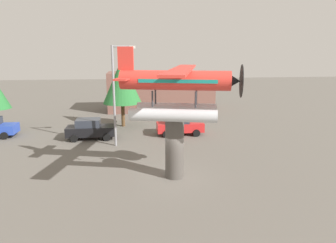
{
  "coord_description": "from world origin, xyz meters",
  "views": [
    {
      "loc": [
        -2.53,
        -16.58,
        7.3
      ],
      "look_at": [
        0.0,
        3.0,
        2.73
      ],
      "focal_mm": 31.83,
      "sensor_mm": 36.0,
      "label": 1
    }
  ],
  "objects_px": {
    "car_far_red": "(179,125)",
    "car_mid_black": "(91,129)",
    "floatplane_monument": "(177,89)",
    "streetlight_primary": "(116,89)",
    "storefront_building": "(160,91)",
    "display_pedestal": "(175,148)",
    "tree_east": "(122,82)"
  },
  "relations": [
    {
      "from": "car_mid_black",
      "to": "car_far_red",
      "type": "height_order",
      "value": "same"
    },
    {
      "from": "floatplane_monument",
      "to": "car_mid_black",
      "type": "distance_m",
      "value": 11.76
    },
    {
      "from": "display_pedestal",
      "to": "car_mid_black",
      "type": "height_order",
      "value": "display_pedestal"
    },
    {
      "from": "car_far_red",
      "to": "tree_east",
      "type": "bearing_deg",
      "value": 143.18
    },
    {
      "from": "floatplane_monument",
      "to": "tree_east",
      "type": "xyz_separation_m",
      "value": [
        -3.39,
        13.24,
        -0.81
      ]
    },
    {
      "from": "storefront_building",
      "to": "tree_east",
      "type": "distance_m",
      "value": 10.19
    },
    {
      "from": "streetlight_primary",
      "to": "storefront_building",
      "type": "distance_m",
      "value": 16.23
    },
    {
      "from": "car_mid_black",
      "to": "streetlight_primary",
      "type": "distance_m",
      "value": 4.96
    },
    {
      "from": "car_mid_black",
      "to": "car_far_red",
      "type": "bearing_deg",
      "value": 2.72
    },
    {
      "from": "floatplane_monument",
      "to": "car_mid_black",
      "type": "bearing_deg",
      "value": 138.82
    },
    {
      "from": "streetlight_primary",
      "to": "storefront_building",
      "type": "relative_size",
      "value": 0.59
    },
    {
      "from": "streetlight_primary",
      "to": "tree_east",
      "type": "relative_size",
      "value": 1.18
    },
    {
      "from": "floatplane_monument",
      "to": "car_far_red",
      "type": "distance_m",
      "value": 10.54
    },
    {
      "from": "car_far_red",
      "to": "car_mid_black",
      "type": "bearing_deg",
      "value": -177.28
    },
    {
      "from": "streetlight_primary",
      "to": "storefront_building",
      "type": "xyz_separation_m",
      "value": [
        5.0,
        15.29,
        -2.13
      ]
    },
    {
      "from": "floatplane_monument",
      "to": "streetlight_primary",
      "type": "height_order",
      "value": "streetlight_primary"
    },
    {
      "from": "streetlight_primary",
      "to": "tree_east",
      "type": "xyz_separation_m",
      "value": [
        0.29,
        6.49,
        -0.06
      ]
    },
    {
      "from": "display_pedestal",
      "to": "storefront_building",
      "type": "distance_m",
      "value": 22.06
    },
    {
      "from": "display_pedestal",
      "to": "car_mid_black",
      "type": "bearing_deg",
      "value": 123.57
    },
    {
      "from": "display_pedestal",
      "to": "tree_east",
      "type": "xyz_separation_m",
      "value": [
        -3.27,
        13.21,
        2.69
      ]
    },
    {
      "from": "car_far_red",
      "to": "storefront_building",
      "type": "relative_size",
      "value": 0.31
    },
    {
      "from": "streetlight_primary",
      "to": "tree_east",
      "type": "distance_m",
      "value": 6.5
    },
    {
      "from": "display_pedestal",
      "to": "tree_east",
      "type": "distance_m",
      "value": 13.87
    },
    {
      "from": "streetlight_primary",
      "to": "car_far_red",
      "type": "bearing_deg",
      "value": 26.09
    },
    {
      "from": "floatplane_monument",
      "to": "car_far_red",
      "type": "bearing_deg",
      "value": 94.35
    },
    {
      "from": "car_mid_black",
      "to": "streetlight_primary",
      "type": "bearing_deg",
      "value": -43.43
    },
    {
      "from": "car_mid_black",
      "to": "car_far_red",
      "type": "distance_m",
      "value": 7.84
    },
    {
      "from": "car_far_red",
      "to": "streetlight_primary",
      "type": "relative_size",
      "value": 0.53
    },
    {
      "from": "streetlight_primary",
      "to": "display_pedestal",
      "type": "bearing_deg",
      "value": -62.08
    },
    {
      "from": "display_pedestal",
      "to": "streetlight_primary",
      "type": "distance_m",
      "value": 8.08
    },
    {
      "from": "streetlight_primary",
      "to": "tree_east",
      "type": "bearing_deg",
      "value": 87.44
    },
    {
      "from": "floatplane_monument",
      "to": "storefront_building",
      "type": "distance_m",
      "value": 22.26
    }
  ]
}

